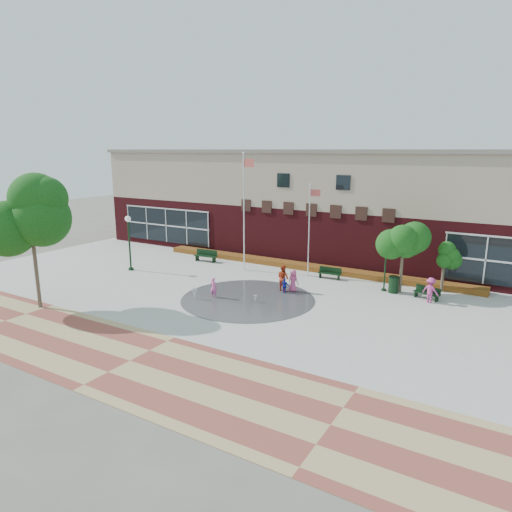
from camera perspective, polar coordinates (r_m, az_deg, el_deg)
The scene contains 24 objects.
ground at distance 26.44m, azimuth -4.47°, elevation -7.20°, with size 120.00×120.00×0.00m, color #666056.
plaza_concrete at distance 29.61m, azimuth 0.00°, elevation -4.90°, with size 46.00×18.00×0.01m, color #A8A8A0.
paver_band at distance 21.57m, azimuth -15.48°, elevation -12.53°, with size 46.00×6.00×0.01m, color brown.
splash_pad at distance 28.79m, azimuth -1.02°, elevation -5.43°, with size 8.40×8.40×0.01m, color #383A3D.
library_building at distance 40.58m, azimuth 9.84°, elevation 6.55°, with size 44.40×10.40×9.20m.
flower_bed at distance 36.08m, azimuth 6.18°, elevation -1.66°, with size 26.00×1.20×0.40m, color #AA140A.
flagpole_left at distance 34.64m, azimuth -1.46°, elevation 6.25°, with size 1.06×0.21×9.01m.
flagpole_right at distance 33.48m, azimuth 6.72°, elevation 3.82°, with size 0.84×0.16×6.80m.
lamp_left at distance 36.35m, azimuth -15.59°, elevation 2.33°, with size 0.45×0.45×4.27m.
lamp_right at distance 31.08m, azimuth 15.89°, elevation -0.70°, with size 0.34×0.34×3.23m.
bench_left at distance 38.46m, azimuth -6.31°, elevation -0.24°, with size 2.02×0.72×1.00m.
bench_mid at distance 33.59m, azimuth 9.17°, elevation -2.40°, with size 1.69×0.54×0.84m.
bench_right at distance 30.62m, azimuth 20.53°, elevation -4.63°, with size 1.69×0.89×0.82m.
trash_can at distance 31.23m, azimuth 16.81°, elevation -3.43°, with size 0.68×0.68×1.12m.
tree_big_left at distance 29.05m, azimuth -26.43°, elevation 4.80°, with size 4.94×4.94×7.90m.
tree_mid at distance 30.87m, azimuth 17.95°, elevation 1.67°, with size 2.75×2.75×4.63m.
tree_small_right at distance 32.06m, azimuth 22.52°, elevation 0.12°, with size 2.01×2.01×3.43m.
water_jet_a at distance 29.06m, azimuth -7.69°, elevation -5.38°, with size 0.39×0.39×0.75m, color white.
water_jet_b at distance 28.19m, azimuth -0.11°, elevation -5.85°, with size 0.20×0.20×0.44m, color white.
child_splash at distance 29.02m, azimuth -5.34°, elevation -3.97°, with size 0.48×0.32×1.32m, color pink.
adult_red at distance 30.26m, azimuth 3.41°, elevation -2.76°, with size 0.87×0.68×1.79m, color #B73618.
adult_pink at distance 30.13m, azimuth 4.67°, elevation -3.13°, with size 0.73×0.48×1.50m, color #C8467A.
child_blue at distance 29.82m, azimuth 3.61°, elevation -3.76°, with size 0.60×0.25×1.03m, color #1924A3.
person_bench at distance 29.89m, azimuth 20.97°, elevation -4.03°, with size 1.03×0.59×1.59m, color #C13887.
Camera 1 is at (14.38, -20.20, 9.18)m, focal length 32.00 mm.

